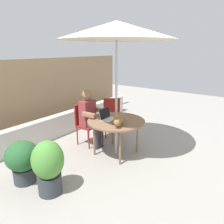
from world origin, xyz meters
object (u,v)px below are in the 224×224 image
at_px(chair_empty, 112,114).
at_px(laptop, 107,116).
at_px(potted_plant_near_fence, 23,160).
at_px(person_seated, 90,115).
at_px(patio_table, 116,123).
at_px(chair_occupied, 85,121).
at_px(cat, 118,120).
at_px(patio_umbrella, 117,31).
at_px(potted_plant_by_chair, 48,165).

bearing_deg(chair_empty, laptop, -150.01).
bearing_deg(potted_plant_near_fence, person_seated, 2.10).
bearing_deg(person_seated, patio_table, -90.00).
height_order(chair_occupied, cat, chair_occupied).
relative_size(patio_umbrella, potted_plant_near_fence, 3.62).
relative_size(person_seated, cat, 2.01).
height_order(person_seated, laptop, person_seated).
relative_size(chair_empty, potted_plant_near_fence, 1.29).
height_order(patio_umbrella, laptop, patio_umbrella).
height_order(cat, potted_plant_near_fence, cat).
bearing_deg(chair_empty, patio_umbrella, -139.07).
height_order(person_seated, cat, person_seated).
height_order(patio_table, chair_occupied, chair_occupied).
bearing_deg(chair_occupied, laptop, -95.02).
height_order(patio_umbrella, person_seated, patio_umbrella).
xyz_separation_m(chair_empty, cat, (-0.93, -0.83, 0.27)).
relative_size(potted_plant_near_fence, potted_plant_by_chair, 0.84).
bearing_deg(person_seated, potted_plant_by_chair, -158.90).
height_order(patio_table, cat, cat).
xyz_separation_m(chair_empty, person_seated, (-0.76, 0.02, 0.17)).
distance_m(patio_umbrella, laptop, 1.57).
xyz_separation_m(patio_table, chair_occupied, (0.00, 0.83, -0.13)).
xyz_separation_m(patio_table, cat, (-0.17, -0.17, 0.13)).
height_order(laptop, cat, laptop).
bearing_deg(potted_plant_near_fence, cat, -28.35).
bearing_deg(laptop, chair_empty, 29.99).
height_order(patio_umbrella, chair_empty, patio_umbrella).
relative_size(patio_table, person_seated, 0.91).
distance_m(chair_empty, potted_plant_by_chair, 2.39).
bearing_deg(laptop, chair_occupied, 84.98).
bearing_deg(potted_plant_by_chair, chair_occupied, 25.97).
bearing_deg(patio_umbrella, cat, -134.92).
distance_m(chair_occupied, potted_plant_by_chair, 1.73).
relative_size(patio_table, chair_empty, 1.25).
relative_size(chair_empty, cat, 1.46).
bearing_deg(patio_umbrella, laptop, 106.90).
xyz_separation_m(chair_occupied, potted_plant_near_fence, (-1.63, -0.22, -0.13)).
height_order(potted_plant_near_fence, potted_plant_by_chair, potted_plant_by_chair).
distance_m(patio_table, cat, 0.28).
bearing_deg(potted_plant_by_chair, laptop, 4.32).
height_order(patio_table, person_seated, person_seated).
distance_m(person_seated, cat, 0.87).
bearing_deg(patio_umbrella, chair_empty, 40.93).
relative_size(chair_occupied, potted_plant_near_fence, 1.29).
bearing_deg(cat, potted_plant_by_chair, 169.98).
relative_size(chair_occupied, potted_plant_by_chair, 1.09).
distance_m(laptop, potted_plant_near_fence, 1.67).
relative_size(patio_table, potted_plant_near_fence, 1.62).
bearing_deg(potted_plant_near_fence, chair_empty, 0.99).
xyz_separation_m(chair_occupied, laptop, (-0.06, -0.64, 0.25)).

